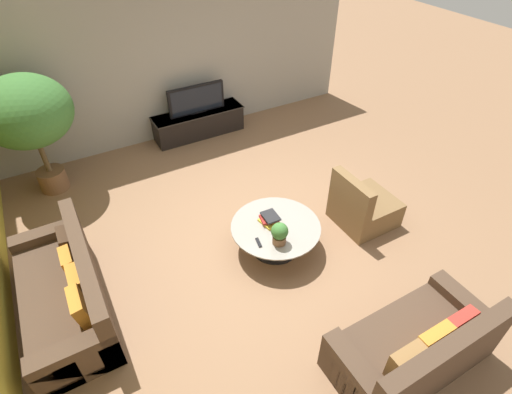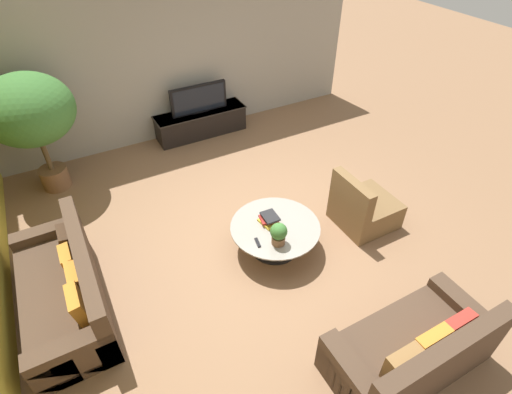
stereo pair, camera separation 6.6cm
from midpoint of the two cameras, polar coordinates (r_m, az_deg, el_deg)
The scene contains 12 objects.
ground_plane at distance 5.80m, azimuth -0.00°, elevation -4.83°, with size 24.00×24.00×0.00m, color #8C6647.
back_wall_stone at distance 7.61m, azimuth -12.84°, elevation 18.96°, with size 7.40×0.12×3.00m, color #A39E93.
media_console at distance 7.94m, azimuth -8.43°, elevation 10.45°, with size 1.75×0.50×0.49m.
television at distance 7.72m, azimuth -8.77°, elevation 13.62°, with size 1.09×0.13×0.52m.
coffee_table at distance 5.37m, azimuth 2.45°, elevation -5.05°, with size 1.19×1.19×0.40m.
couch_by_wall at distance 5.20m, azimuth -25.75°, elevation -12.23°, with size 0.84×2.01×0.84m.
couch_near_entry at distance 4.60m, azimuth 21.36°, elevation -19.49°, with size 1.69×0.84×0.84m.
armchair_wicker at distance 5.95m, azimuth 14.69°, elevation -1.47°, with size 0.80×0.76×0.86m.
potted_palm_tall at distance 6.71m, azimuth -30.18°, elevation 10.19°, with size 1.29×1.29×1.90m.
potted_plant_tabletop at distance 4.95m, azimuth 3.00°, elevation -5.19°, with size 0.22×0.22×0.31m.
book_stack at distance 5.30m, azimuth 1.58°, elevation -3.11°, with size 0.26×0.29×0.12m.
remote_black at distance 5.05m, azimuth -0.01°, elevation -6.52°, with size 0.04×0.16×0.02m, color black.
Camera 1 is at (-2.07, -3.61, 4.04)m, focal length 28.00 mm.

